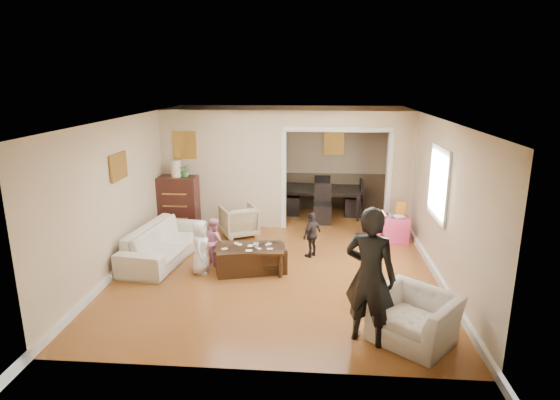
# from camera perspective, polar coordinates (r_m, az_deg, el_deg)

# --- Properties ---
(floor) EXTENTS (7.00, 7.00, 0.00)m
(floor) POSITION_cam_1_polar(r_m,az_deg,el_deg) (8.74, -0.10, -7.00)
(floor) COLOR #975627
(floor) RESTS_ON ground
(partition_left) EXTENTS (2.75, 0.18, 2.60)m
(partition_left) POSITION_cam_1_polar(r_m,az_deg,el_deg) (10.28, -6.99, 3.80)
(partition_left) COLOR #CBB694
(partition_left) RESTS_ON ground
(partition_right) EXTENTS (0.55, 0.18, 2.60)m
(partition_right) POSITION_cam_1_polar(r_m,az_deg,el_deg) (10.24, 14.68, 3.38)
(partition_right) COLOR #CBB694
(partition_right) RESTS_ON ground
(partition_header) EXTENTS (2.22, 0.18, 0.35)m
(partition_header) POSITION_cam_1_polar(r_m,az_deg,el_deg) (9.93, 7.16, 9.97)
(partition_header) COLOR #CBB694
(partition_header) RESTS_ON partition_right
(window_pane) EXTENTS (0.03, 0.95, 1.10)m
(window_pane) POSITION_cam_1_polar(r_m,az_deg,el_deg) (8.15, 19.18, 1.93)
(window_pane) COLOR white
(window_pane) RESTS_ON ground
(framed_art_partition) EXTENTS (0.45, 0.03, 0.55)m
(framed_art_partition) POSITION_cam_1_polar(r_m,az_deg,el_deg) (10.29, -11.74, 6.72)
(framed_art_partition) COLOR brown
(framed_art_partition) RESTS_ON partition_left
(framed_art_sofa_wall) EXTENTS (0.03, 0.55, 0.40)m
(framed_art_sofa_wall) POSITION_cam_1_polar(r_m,az_deg,el_deg) (8.33, -19.42, 3.94)
(framed_art_sofa_wall) COLOR brown
(framed_art_alcove) EXTENTS (0.45, 0.03, 0.55)m
(framed_art_alcove) POSITION_cam_1_polar(r_m,az_deg,el_deg) (11.64, 6.69, 7.11)
(framed_art_alcove) COLOR brown
(sofa) EXTENTS (1.13, 2.26, 0.63)m
(sofa) POSITION_cam_1_polar(r_m,az_deg,el_deg) (8.80, -14.17, -5.14)
(sofa) COLOR silver
(sofa) RESTS_ON ground
(armchair_back) EXTENTS (0.95, 0.95, 0.65)m
(armchair_back) POSITION_cam_1_polar(r_m,az_deg,el_deg) (9.79, -5.12, -2.60)
(armchair_back) COLOR tan
(armchair_back) RESTS_ON ground
(armchair_front) EXTENTS (1.31, 1.29, 0.64)m
(armchair_front) POSITION_cam_1_polar(r_m,az_deg,el_deg) (6.26, 16.31, -13.83)
(armchair_front) COLOR silver
(armchair_front) RESTS_ON ground
(dresser) EXTENTS (0.87, 0.49, 1.19)m
(dresser) POSITION_cam_1_polar(r_m,az_deg,el_deg) (10.35, -12.52, -0.38)
(dresser) COLOR #361410
(dresser) RESTS_ON ground
(table_lamp) EXTENTS (0.22, 0.22, 0.36)m
(table_lamp) POSITION_cam_1_polar(r_m,az_deg,el_deg) (10.17, -12.77, 3.83)
(table_lamp) COLOR beige
(table_lamp) RESTS_ON dresser
(potted_plant) EXTENTS (0.27, 0.23, 0.29)m
(potted_plant) POSITION_cam_1_polar(r_m,az_deg,el_deg) (10.12, -11.67, 3.65)
(potted_plant) COLOR #3F8038
(potted_plant) RESTS_ON dresser
(coffee_table) EXTENTS (1.30, 0.88, 0.45)m
(coffee_table) POSITION_cam_1_polar(r_m,az_deg,el_deg) (8.06, -3.64, -7.29)
(coffee_table) COLOR #342010
(coffee_table) RESTS_ON ground
(coffee_cup) EXTENTS (0.12, 0.12, 0.09)m
(coffee_cup) POSITION_cam_1_polar(r_m,az_deg,el_deg) (7.90, -3.00, -5.67)
(coffee_cup) COLOR silver
(coffee_cup) RESTS_ON coffee_table
(play_table) EXTENTS (0.54, 0.54, 0.50)m
(play_table) POSITION_cam_1_polar(r_m,az_deg,el_deg) (9.79, 14.02, -3.45)
(play_table) COLOR #E33B77
(play_table) RESTS_ON ground
(cereal_box) EXTENTS (0.20, 0.08, 0.30)m
(cereal_box) POSITION_cam_1_polar(r_m,az_deg,el_deg) (9.79, 14.76, -1.04)
(cereal_box) COLOR yellow
(cereal_box) RESTS_ON play_table
(cyan_cup) EXTENTS (0.08, 0.08, 0.08)m
(cyan_cup) POSITION_cam_1_polar(r_m,az_deg,el_deg) (9.64, 13.59, -1.89)
(cyan_cup) COLOR #2AB5D2
(cyan_cup) RESTS_ON play_table
(toy_block) EXTENTS (0.10, 0.09, 0.05)m
(toy_block) POSITION_cam_1_polar(r_m,az_deg,el_deg) (9.80, 13.32, -1.68)
(toy_block) COLOR red
(toy_block) RESTS_ON play_table
(play_bowl) EXTENTS (0.23, 0.23, 0.06)m
(play_bowl) POSITION_cam_1_polar(r_m,az_deg,el_deg) (9.61, 14.53, -2.09)
(play_bowl) COLOR white
(play_bowl) RESTS_ON play_table
(dining_table) EXTENTS (1.97, 1.19, 0.67)m
(dining_table) POSITION_cam_1_polar(r_m,az_deg,el_deg) (11.25, 5.26, -0.23)
(dining_table) COLOR black
(dining_table) RESTS_ON ground
(adult_person) EXTENTS (0.78, 0.68, 1.80)m
(adult_person) POSITION_cam_1_polar(r_m,az_deg,el_deg) (5.85, 11.11, -9.25)
(adult_person) COLOR black
(adult_person) RESTS_ON ground
(child_kneel_a) EXTENTS (0.33, 0.48, 0.93)m
(child_kneel_a) POSITION_cam_1_polar(r_m,az_deg,el_deg) (7.99, -9.90, -5.81)
(child_kneel_a) COLOR white
(child_kneel_a) RESTS_ON ground
(child_kneel_b) EXTENTS (0.50, 0.52, 0.85)m
(child_kneel_b) POSITION_cam_1_polar(r_m,az_deg,el_deg) (8.38, -8.14, -5.05)
(child_kneel_b) COLOR pink
(child_kneel_b) RESTS_ON ground
(child_toddler) EXTENTS (0.47, 0.54, 0.87)m
(child_toddler) POSITION_cam_1_polar(r_m,az_deg,el_deg) (8.61, 3.99, -4.30)
(child_toddler) COLOR black
(child_toddler) RESTS_ON ground
(craft_papers) EXTENTS (0.89, 0.46, 0.00)m
(craft_papers) POSITION_cam_1_polar(r_m,az_deg,el_deg) (7.98, -3.62, -5.80)
(craft_papers) COLOR white
(craft_papers) RESTS_ON coffee_table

